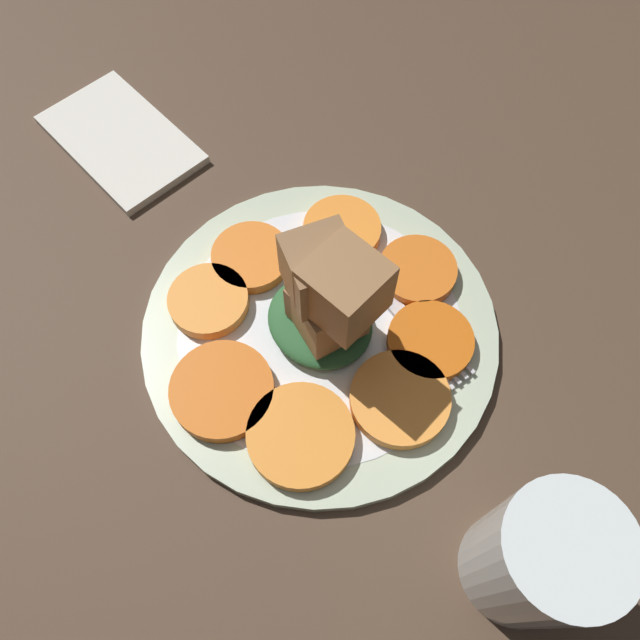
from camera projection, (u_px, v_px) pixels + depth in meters
The scene contains 14 objects.
table_slab at pixel (320, 338), 48.65cm from camera, with size 120.00×120.00×2.00cm, color #4C3828.
plate at pixel (320, 329), 47.30cm from camera, with size 26.82×26.82×1.05cm.
carrot_slice_0 at pixel (254, 255), 49.02cm from camera, with size 6.19×6.19×1.08cm, color orange.
carrot_slice_1 at pixel (209, 301), 47.15cm from camera, with size 6.09×6.09×1.08cm, color orange.
carrot_slice_2 at pixel (222, 390), 43.88cm from camera, with size 7.37×7.37×1.08cm, color orange.
carrot_slice_3 at pixel (301, 436), 42.39cm from camera, with size 7.42×7.42×1.08cm, color orange.
carrot_slice_4 at pixel (398, 400), 43.54cm from camera, with size 7.07×7.07×1.08cm, color #F99539.
carrot_slice_5 at pixel (430, 341), 45.61cm from camera, with size 6.31×6.31×1.08cm, color #D45E12.
carrot_slice_6 at pixel (417, 271), 48.36cm from camera, with size 6.07×6.07×1.08cm, color orange.
carrot_slice_7 at pixel (342, 230), 50.11cm from camera, with size 6.26×6.26×1.08cm, color orange.
center_pile at pixel (327, 299), 42.23cm from camera, with size 8.70×7.36×10.74cm.
fork at pixel (389, 300), 47.57cm from camera, with size 17.65×3.68×0.40cm.
water_glass at pixel (539, 559), 35.26cm from camera, with size 7.11×7.11×10.83cm.
napkin at pixel (119, 141), 56.04cm from camera, with size 14.64×8.78×0.80cm.
Camera 1 is at (-15.21, 14.27, 44.97)cm, focal length 35.00 mm.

